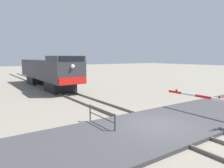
% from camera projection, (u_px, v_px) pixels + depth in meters
% --- Properties ---
extents(ground_plane, '(160.00, 160.00, 0.00)m').
position_uv_depth(ground_plane, '(157.00, 128.00, 10.43)').
color(ground_plane, gray).
extents(rail_track_left, '(0.08, 80.00, 0.15)m').
position_uv_depth(rail_track_left, '(146.00, 129.00, 10.02)').
color(rail_track_left, '#59544C').
rests_on(rail_track_left, ground_plane).
extents(rail_track_right, '(0.08, 80.00, 0.15)m').
position_uv_depth(rail_track_right, '(166.00, 123.00, 10.82)').
color(rail_track_right, '#59544C').
rests_on(rail_track_right, ground_plane).
extents(road_surface, '(36.00, 4.85, 0.16)m').
position_uv_depth(road_surface, '(157.00, 126.00, 10.42)').
color(road_surface, '#38383A').
rests_on(road_surface, ground_plane).
extents(locomotive, '(2.75, 14.48, 3.63)m').
position_uv_depth(locomotive, '(48.00, 71.00, 24.06)').
color(locomotive, black).
rests_on(locomotive, ground_plane).
extents(guard_railing, '(0.08, 2.43, 0.95)m').
position_uv_depth(guard_railing, '(101.00, 115.00, 10.40)').
color(guard_railing, '#4C4742').
rests_on(guard_railing, ground_plane).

